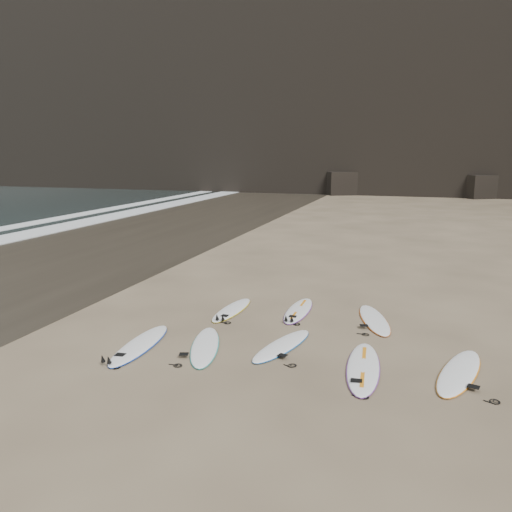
# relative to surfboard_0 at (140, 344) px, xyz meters

# --- Properties ---
(ground) EXTENTS (240.00, 240.00, 0.00)m
(ground) POSITION_rel_surfboard_0_xyz_m (3.87, 0.75, -0.05)
(ground) COLOR #897559
(ground) RESTS_ON ground
(wet_sand) EXTENTS (12.00, 200.00, 0.01)m
(wet_sand) POSITION_rel_surfboard_0_xyz_m (-9.13, 10.75, -0.05)
(wet_sand) COLOR #383026
(wet_sand) RESTS_ON ground
(foam_near) EXTENTS (2.20, 200.00, 0.05)m
(foam_near) POSITION_rel_surfboard_0_xyz_m (-14.63, 10.75, -0.02)
(foam_near) COLOR white
(foam_near) RESTS_ON ground
(surfboard_0) EXTENTS (0.84, 2.77, 0.10)m
(surfboard_0) POSITION_rel_surfboard_0_xyz_m (0.00, 0.00, 0.00)
(surfboard_0) COLOR white
(surfboard_0) RESTS_ON ground
(surfboard_1) EXTENTS (1.37, 2.62, 0.09)m
(surfboard_1) POSITION_rel_surfboard_0_xyz_m (1.52, 0.39, -0.00)
(surfboard_1) COLOR white
(surfboard_1) RESTS_ON ground
(surfboard_2) EXTENTS (1.22, 2.53, 0.09)m
(surfboard_2) POSITION_rel_surfboard_0_xyz_m (3.25, 1.00, -0.00)
(surfboard_2) COLOR white
(surfboard_2) RESTS_ON ground
(surfboard_3) EXTENTS (0.87, 2.84, 0.10)m
(surfboard_3) POSITION_rel_surfboard_0_xyz_m (5.22, 0.32, 0.00)
(surfboard_3) COLOR white
(surfboard_3) RESTS_ON ground
(surfboard_4) EXTENTS (1.35, 2.79, 0.10)m
(surfboard_4) POSITION_rel_surfboard_0_xyz_m (7.15, 0.71, -0.00)
(surfboard_4) COLOR white
(surfboard_4) RESTS_ON ground
(surfboard_5) EXTENTS (0.71, 2.43, 0.09)m
(surfboard_5) POSITION_rel_surfboard_0_xyz_m (1.14, 3.21, -0.01)
(surfboard_5) COLOR white
(surfboard_5) RESTS_ON ground
(surfboard_6) EXTENTS (0.60, 2.51, 0.09)m
(surfboard_6) POSITION_rel_surfboard_0_xyz_m (3.01, 3.74, -0.00)
(surfboard_6) COLOR white
(surfboard_6) RESTS_ON ground
(surfboard_7) EXTENTS (1.35, 2.67, 0.09)m
(surfboard_7) POSITION_rel_surfboard_0_xyz_m (5.18, 3.58, -0.00)
(surfboard_7) COLOR white
(surfboard_7) RESTS_ON ground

